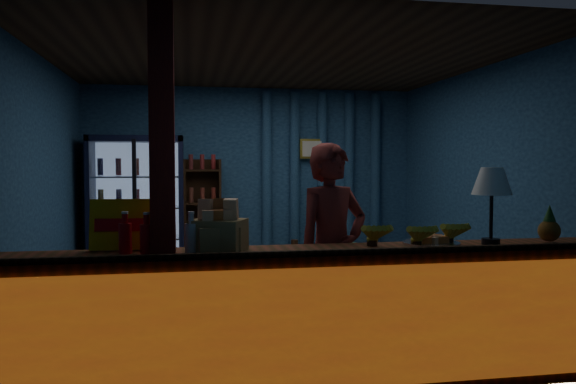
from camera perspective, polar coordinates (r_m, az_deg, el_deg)
name	(u,v)px	position (r m, az deg, el deg)	size (l,w,h in m)	color
ground	(276,312)	(5.95, -1.22, -12.14)	(4.60, 4.60, 0.00)	#515154
room_walls	(276,161)	(5.74, -1.24, 3.15)	(4.60, 4.60, 4.60)	navy
counter	(318,317)	(4.02, 3.06, -12.57)	(4.40, 0.57, 0.99)	brown
support_post	(163,201)	(3.79, -12.60, -0.92)	(0.16, 0.16, 2.60)	maroon
beverage_cooler	(137,210)	(7.65, -15.04, -1.76)	(1.20, 0.62, 1.90)	black
bottle_shelf	(203,218)	(7.77, -8.68, -2.64)	(0.50, 0.28, 1.60)	#382012
curtain_folds	(322,180)	(8.04, 3.48, 1.18)	(1.74, 0.14, 2.50)	navy
framed_picture	(313,149)	(7.97, 2.51, 4.41)	(0.36, 0.04, 0.28)	gold
shopkeeper	(332,252)	(4.45, 4.51, -6.06)	(0.62, 0.41, 1.71)	maroon
green_chair	(334,262)	(7.32, 4.71, -7.15)	(0.57, 0.58, 0.53)	#5AB55F
side_table	(294,265)	(7.32, 0.66, -7.38)	(0.57, 0.46, 0.56)	#382012
yellow_sign	(123,225)	(4.04, -16.45, -3.19)	(0.45, 0.11, 0.35)	yellow
soda_bottles	(158,237)	(3.83, -13.05, -4.43)	(0.52, 0.17, 0.28)	red
snack_box_left	(219,233)	(3.84, -7.06, -4.15)	(0.42, 0.39, 0.36)	#A58E50
snack_box_centre	(217,237)	(3.80, -7.18, -4.60)	(0.30, 0.26, 0.29)	#A58E50
pastry_tray	(431,242)	(4.26, 14.37, -4.93)	(0.42, 0.42, 0.07)	silver
banana_bunches	(415,234)	(4.16, 12.76, -4.13)	(0.86, 0.32, 0.19)	gold
table_lamp	(492,184)	(4.38, 20.00, 0.75)	(0.29, 0.29, 0.57)	black
pineapple	(549,227)	(4.67, 25.01, -3.27)	(0.16, 0.16, 0.28)	#985F1B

